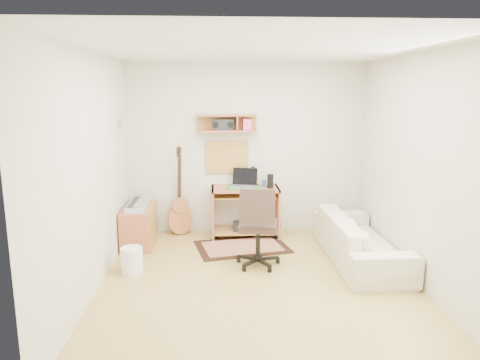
{
  "coord_description": "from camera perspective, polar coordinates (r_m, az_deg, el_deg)",
  "views": [
    {
      "loc": [
        -0.47,
        -4.8,
        2.16
      ],
      "look_at": [
        -0.15,
        1.05,
        1.0
      ],
      "focal_mm": 33.56,
      "sensor_mm": 36.0,
      "label": 1
    }
  ],
  "objects": [
    {
      "name": "boombox",
      "position": [
        6.69,
        -2.17,
        7.08
      ],
      "size": [
        0.3,
        0.14,
        0.16
      ],
      "primitive_type": "cube",
      "color": "black",
      "rests_on": "wall_shelf"
    },
    {
      "name": "left_wall",
      "position": [
        5.06,
        -18.38,
        0.82
      ],
      "size": [
        0.01,
        4.0,
        2.6
      ],
      "primitive_type": "cube",
      "color": "beige",
      "rests_on": "ground"
    },
    {
      "name": "cabinet",
      "position": [
        6.62,
        -12.7,
        -5.62
      ],
      "size": [
        0.4,
        0.9,
        0.55
      ],
      "primitive_type": "cube",
      "color": "#B3613F",
      "rests_on": "floor"
    },
    {
      "name": "wall_photo",
      "position": [
        6.45,
        -15.02,
        6.91
      ],
      "size": [
        0.02,
        0.2,
        0.15
      ],
      "primitive_type": "cube",
      "color": "#4C8CBF",
      "rests_on": "left_wall"
    },
    {
      "name": "laptop",
      "position": [
        6.64,
        0.45,
        0.19
      ],
      "size": [
        0.45,
        0.45,
        0.28
      ],
      "primitive_type": null,
      "rotation": [
        0.0,
        0.0,
        -0.25
      ],
      "color": "silver",
      "rests_on": "desk"
    },
    {
      "name": "rug",
      "position": [
        6.39,
        0.29,
        -8.47
      ],
      "size": [
        1.4,
        1.08,
        0.02
      ],
      "primitive_type": "cube",
      "rotation": [
        0.0,
        0.0,
        0.21
      ],
      "color": "tan",
      "rests_on": "floor"
    },
    {
      "name": "back_wall",
      "position": [
        6.88,
        0.81,
        4.01
      ],
      "size": [
        3.6,
        0.01,
        2.6
      ],
      "primitive_type": "cube",
      "color": "beige",
      "rests_on": "ground"
    },
    {
      "name": "music_keyboard",
      "position": [
        6.54,
        -12.82,
        -3.03
      ],
      "size": [
        0.24,
        0.77,
        0.07
      ],
      "primitive_type": "cube",
      "color": "#B2B5BA",
      "rests_on": "cabinet"
    },
    {
      "name": "right_wall",
      "position": [
        5.39,
        21.92,
        1.18
      ],
      "size": [
        0.01,
        4.0,
        2.6
      ],
      "primitive_type": "cube",
      "color": "beige",
      "rests_on": "ground"
    },
    {
      "name": "guitar",
      "position": [
        6.85,
        -7.75,
        -1.44
      ],
      "size": [
        0.4,
        0.31,
        1.35
      ],
      "primitive_type": null,
      "rotation": [
        0.0,
        0.0,
        0.26
      ],
      "color": "#B86C38",
      "rests_on": "floor"
    },
    {
      "name": "pencil_cup",
      "position": [
        6.81,
        3.06,
        -0.35
      ],
      "size": [
        0.07,
        0.07,
        0.1
      ],
      "primitive_type": "cylinder",
      "color": "#3858A8",
      "rests_on": "desk"
    },
    {
      "name": "printer",
      "position": [
        6.97,
        3.46,
        -6.13
      ],
      "size": [
        0.49,
        0.4,
        0.17
      ],
      "primitive_type": "cube",
      "rotation": [
        0.0,
        0.0,
        -0.14
      ],
      "color": "#A5A8AA",
      "rests_on": "floor"
    },
    {
      "name": "speaker",
      "position": [
        6.66,
        3.87,
        -0.13
      ],
      "size": [
        0.09,
        0.09,
        0.21
      ],
      "primitive_type": "cylinder",
      "color": "black",
      "rests_on": "desk"
    },
    {
      "name": "task_chair",
      "position": [
        5.61,
        2.31,
        -5.83
      ],
      "size": [
        0.6,
        0.6,
        1.04
      ],
      "primitive_type": null,
      "rotation": [
        0.0,
        0.0,
        -0.14
      ],
      "color": "#31241D",
      "rests_on": "floor"
    },
    {
      "name": "floor",
      "position": [
        5.29,
        2.31,
        -12.98
      ],
      "size": [
        3.6,
        4.0,
        0.01
      ],
      "primitive_type": "cube",
      "color": "tan",
      "rests_on": "ground"
    },
    {
      "name": "desk_lamp",
      "position": [
        6.81,
        2.04,
        0.54
      ],
      "size": [
        0.1,
        0.1,
        0.3
      ],
      "primitive_type": null,
      "color": "black",
      "rests_on": "desk"
    },
    {
      "name": "ceiling",
      "position": [
        4.85,
        2.56,
        16.44
      ],
      "size": [
        3.6,
        4.0,
        0.01
      ],
      "primitive_type": "cube",
      "color": "white",
      "rests_on": "ground"
    },
    {
      "name": "waste_basket",
      "position": [
        5.65,
        -13.59,
        -9.88
      ],
      "size": [
        0.35,
        0.35,
        0.32
      ],
      "primitive_type": "cylinder",
      "rotation": [
        0.0,
        0.0,
        -0.43
      ],
      "color": "white",
      "rests_on": "floor"
    },
    {
      "name": "wall_shelf",
      "position": [
        6.7,
        -1.68,
        7.25
      ],
      "size": [
        0.9,
        0.25,
        0.26
      ],
      "primitive_type": "cube",
      "color": "#B3613F",
      "rests_on": "back_wall"
    },
    {
      "name": "sofa",
      "position": [
        6.01,
        15.05,
        -6.33
      ],
      "size": [
        0.58,
        2.0,
        0.78
      ],
      "primitive_type": "imported",
      "rotation": [
        0.0,
        0.0,
        1.57
      ],
      "color": "beige",
      "rests_on": "floor"
    },
    {
      "name": "cork_board",
      "position": [
        6.86,
        -1.68,
        2.89
      ],
      "size": [
        0.64,
        0.03,
        0.49
      ],
      "primitive_type": "cube",
      "color": "tan",
      "rests_on": "back_wall"
    },
    {
      "name": "desk",
      "position": [
        6.78,
        0.66,
        -4.06
      ],
      "size": [
        1.0,
        0.55,
        0.75
      ],
      "primitive_type": null,
      "color": "#B3613F",
      "rests_on": "floor"
    }
  ]
}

